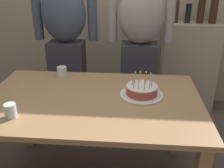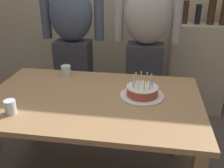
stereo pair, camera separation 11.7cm
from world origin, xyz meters
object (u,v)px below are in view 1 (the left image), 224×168
at_px(birthday_cake, 142,91).
at_px(person_man_bearded, 66,46).
at_px(water_glass_near, 11,111).
at_px(person_woman_cardigan, 140,48).
at_px(water_glass_far, 62,72).

xyz_separation_m(birthday_cake, person_man_bearded, (-0.71, 0.73, 0.10)).
distance_m(birthday_cake, water_glass_near, 0.86).
distance_m(water_glass_near, person_woman_cardigan, 1.34).
relative_size(person_man_bearded, person_woman_cardigan, 1.00).
relative_size(birthday_cake, person_man_bearded, 0.18).
xyz_separation_m(person_man_bearded, person_woman_cardigan, (0.70, 0.00, 0.00)).
distance_m(water_glass_far, person_woman_cardigan, 0.78).
relative_size(water_glass_near, person_woman_cardigan, 0.05).
relative_size(water_glass_near, person_man_bearded, 0.05).
bearing_deg(person_woman_cardigan, water_glass_far, 34.44).
height_order(birthday_cake, water_glass_far, birthday_cake).
relative_size(birthday_cake, water_glass_far, 3.54).
bearing_deg(person_man_bearded, birthday_cake, 134.38).
distance_m(birthday_cake, water_glass_far, 0.71).
bearing_deg(birthday_cake, water_glass_near, -155.53).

